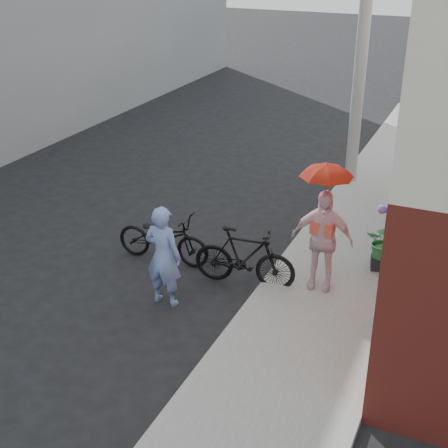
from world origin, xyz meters
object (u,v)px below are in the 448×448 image
Objects in this scene: officer at (163,256)px; bike_right at (244,258)px; utility_pole at (363,36)px; bike_left at (163,237)px; kimono_woman at (322,240)px; planter at (381,263)px.

officer is 1.48m from bike_right.
bike_left is (-2.23, -5.26, -3.02)m from utility_pole.
kimono_woman is at bearing -147.11° from officer.
utility_pole is 6.46m from bike_left.
officer is at bearing -102.98° from utility_pole.
planter is (3.06, 2.43, -0.65)m from officer.
planter is at bearing -140.38° from officer.
officer is 3.96m from planter.
kimono_woman is (1.24, 0.31, 0.45)m from bike_right.
officer is 2.61m from kimono_woman.
planter is (3.79, 1.16, -0.26)m from bike_left.
utility_pole is 5.48m from planter.
officer reaches higher than bike_right.
planter is at bearing -62.41° from bike_right.
officer is 1.51m from bike_left.
bike_left is at bearing -58.96° from officer.
officer is at bearing -141.57° from planter.
utility_pole reaches higher than planter.
kimono_woman is (0.71, -5.16, -2.51)m from utility_pole.
officer is 4.80× the size of planter.
bike_right is at bearing -98.94° from bike_left.
kimono_woman reaches higher than bike_left.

